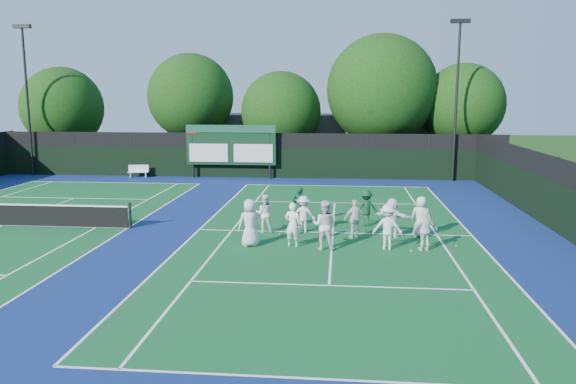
# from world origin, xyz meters

# --- Properties ---
(ground) EXTENTS (120.00, 120.00, 0.00)m
(ground) POSITION_xyz_m (0.00, 0.00, 0.00)
(ground) COLOR #183A10
(ground) RESTS_ON ground
(court_apron) EXTENTS (34.00, 32.00, 0.01)m
(court_apron) POSITION_xyz_m (-6.00, 1.00, 0.00)
(court_apron) COLOR navy
(court_apron) RESTS_ON ground
(near_court) EXTENTS (11.05, 23.85, 0.01)m
(near_court) POSITION_xyz_m (0.00, 1.00, 0.01)
(near_court) COLOR #115425
(near_court) RESTS_ON ground
(left_court) EXTENTS (11.05, 23.85, 0.01)m
(left_court) POSITION_xyz_m (-14.00, 1.00, 0.01)
(left_court) COLOR #115425
(left_court) RESTS_ON ground
(back_fence) EXTENTS (34.00, 0.08, 3.00)m
(back_fence) POSITION_xyz_m (-6.00, 16.00, 1.36)
(back_fence) COLOR black
(back_fence) RESTS_ON ground
(divider_fence_right) EXTENTS (0.08, 32.00, 3.00)m
(divider_fence_right) POSITION_xyz_m (9.00, 1.00, 1.36)
(divider_fence_right) COLOR black
(divider_fence_right) RESTS_ON ground
(scoreboard) EXTENTS (6.00, 0.21, 3.55)m
(scoreboard) POSITION_xyz_m (-7.01, 15.59, 2.19)
(scoreboard) COLOR black
(scoreboard) RESTS_ON ground
(clubhouse) EXTENTS (18.00, 6.00, 4.00)m
(clubhouse) POSITION_xyz_m (-2.00, 24.00, 2.00)
(clubhouse) COLOR #59595E
(clubhouse) RESTS_ON ground
(light_pole_left) EXTENTS (1.20, 0.30, 10.12)m
(light_pole_left) POSITION_xyz_m (-21.00, 15.70, 6.30)
(light_pole_left) COLOR black
(light_pole_left) RESTS_ON ground
(light_pole_right) EXTENTS (1.20, 0.30, 10.12)m
(light_pole_right) POSITION_xyz_m (7.50, 15.70, 6.30)
(light_pole_right) COLOR black
(light_pole_right) RESTS_ON ground
(tennis_net) EXTENTS (11.30, 0.10, 1.10)m
(tennis_net) POSITION_xyz_m (-14.00, 1.00, 0.49)
(tennis_net) COLOR black
(tennis_net) RESTS_ON ground
(bench) EXTENTS (1.37, 0.61, 0.84)m
(bench) POSITION_xyz_m (-13.33, 15.36, 0.45)
(bench) COLOR white
(bench) RESTS_ON ground
(tree_a) EXTENTS (6.03, 6.03, 7.57)m
(tree_a) POSITION_xyz_m (-20.35, 19.58, 4.40)
(tree_a) COLOR black
(tree_a) RESTS_ON ground
(tree_b) EXTENTS (6.22, 6.22, 8.49)m
(tree_b) POSITION_xyz_m (-10.53, 19.58, 5.22)
(tree_b) COLOR black
(tree_b) RESTS_ON ground
(tree_c) EXTENTS (5.75, 5.75, 7.19)m
(tree_c) POSITION_xyz_m (-3.92, 19.58, 4.17)
(tree_c) COLOR black
(tree_c) RESTS_ON ground
(tree_d) EXTENTS (7.75, 7.75, 9.74)m
(tree_d) POSITION_xyz_m (3.23, 19.58, 5.66)
(tree_d) COLOR black
(tree_d) RESTS_ON ground
(tree_e) EXTENTS (5.71, 5.71, 7.71)m
(tree_e) POSITION_xyz_m (8.88, 19.58, 4.70)
(tree_e) COLOR black
(tree_e) RESTS_ON ground
(tennis_ball_0) EXTENTS (0.07, 0.07, 0.07)m
(tennis_ball_0) POSITION_xyz_m (-2.08, 0.42, 0.03)
(tennis_ball_0) COLOR #BACE18
(tennis_ball_0) RESTS_ON ground
(tennis_ball_2) EXTENTS (0.07, 0.07, 0.07)m
(tennis_ball_2) POSITION_xyz_m (4.53, -0.66, 0.03)
(tennis_ball_2) COLOR #BACE18
(tennis_ball_2) RESTS_ON ground
(tennis_ball_4) EXTENTS (0.07, 0.07, 0.07)m
(tennis_ball_4) POSITION_xyz_m (-1.34, 4.14, 0.03)
(tennis_ball_4) COLOR #BACE18
(tennis_ball_4) RESTS_ON ground
(tennis_ball_5) EXTENTS (0.07, 0.07, 0.07)m
(tennis_ball_5) POSITION_xyz_m (2.81, -1.52, 0.03)
(tennis_ball_5) COLOR #BACE18
(tennis_ball_5) RESTS_ON ground
(player_front_0) EXTENTS (1.01, 0.85, 1.76)m
(player_front_0) POSITION_xyz_m (-3.00, -1.28, 0.88)
(player_front_0) COLOR silver
(player_front_0) RESTS_ON ground
(player_front_1) EXTENTS (0.67, 0.51, 1.64)m
(player_front_1) POSITION_xyz_m (-1.43, -1.20, 0.82)
(player_front_1) COLOR white
(player_front_1) RESTS_ON ground
(player_front_2) EXTENTS (0.98, 0.83, 1.79)m
(player_front_2) POSITION_xyz_m (-0.27, -1.47, 0.90)
(player_front_2) COLOR white
(player_front_2) RESTS_ON ground
(player_front_3) EXTENTS (1.13, 0.73, 1.64)m
(player_front_3) POSITION_xyz_m (1.99, -1.23, 0.82)
(player_front_3) COLOR silver
(player_front_3) RESTS_ON ground
(player_front_4) EXTENTS (0.94, 0.57, 1.50)m
(player_front_4) POSITION_xyz_m (3.31, -1.30, 0.75)
(player_front_4) COLOR white
(player_front_4) RESTS_ON ground
(player_back_0) EXTENTS (0.76, 0.59, 1.55)m
(player_back_0) POSITION_xyz_m (-2.74, 0.89, 0.77)
(player_back_0) COLOR white
(player_back_0) RESTS_ON ground
(player_back_1) EXTENTS (0.99, 0.59, 1.51)m
(player_back_1) POSITION_xyz_m (-1.18, 0.94, 0.75)
(player_back_1) COLOR silver
(player_back_1) RESTS_ON ground
(player_back_2) EXTENTS (0.96, 0.62, 1.51)m
(player_back_2) POSITION_xyz_m (0.86, 0.28, 0.76)
(player_back_2) COLOR silver
(player_back_2) RESTS_ON ground
(player_back_3) EXTENTS (1.51, 1.01, 1.56)m
(player_back_3) POSITION_xyz_m (2.30, 0.53, 0.78)
(player_back_3) COLOR white
(player_back_3) RESTS_ON ground
(player_back_4) EXTENTS (0.86, 0.64, 1.61)m
(player_back_4) POSITION_xyz_m (3.43, 0.72, 0.80)
(player_back_4) COLOR silver
(player_back_4) RESTS_ON ground
(coach_left) EXTENTS (0.70, 0.59, 1.64)m
(coach_left) POSITION_xyz_m (-1.48, 2.37, 0.82)
(coach_left) COLOR #0E341F
(coach_left) RESTS_ON ground
(coach_right) EXTENTS (1.11, 0.82, 1.55)m
(coach_right) POSITION_xyz_m (1.37, 2.38, 0.77)
(coach_right) COLOR #103B21
(coach_right) RESTS_ON ground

